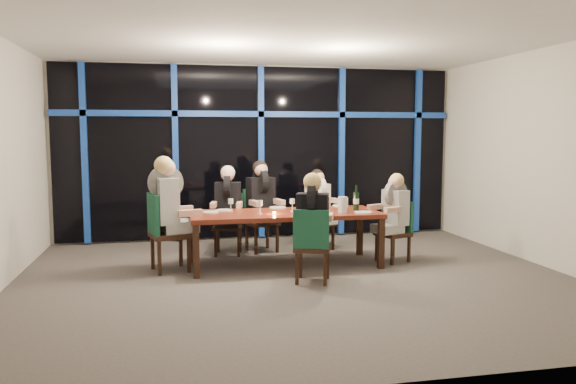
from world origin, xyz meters
The scene contains 29 objects.
room centered at (0.00, 0.00, 2.02)m, with size 7.04×7.00×3.02m.
window_wall centered at (0.01, 2.93, 1.55)m, with size 6.86×0.43×2.94m.
dining_table centered at (0.00, 0.80, 0.68)m, with size 2.60×1.00×0.75m.
chair_far_left centered at (-0.69, 1.74, 0.51)m, with size 0.50×0.50×0.92m.
chair_far_mid centered at (-0.19, 1.87, 0.54)m, with size 0.55×0.55×0.97m.
chair_far_right centered at (0.71, 1.83, 0.48)m, with size 0.52×0.52×0.87m.
chair_end_left centered at (-1.65, 0.79, 0.59)m, with size 0.59×0.59×1.05m.
chair_end_right centered at (1.63, 0.74, 0.48)m, with size 0.52×0.52×0.86m.
chair_near_mid centered at (0.13, -0.19, 0.52)m, with size 0.55×0.55×0.93m.
diner_far_left centered at (-0.70, 1.66, 0.88)m, with size 0.50×0.61×0.90m.
diner_far_mid centered at (-0.17, 1.79, 0.92)m, with size 0.56×0.65×0.94m.
diner_far_right centered at (0.74, 1.76, 0.83)m, with size 0.52×0.59×0.84m.
diner_end_left centered at (-1.57, 0.82, 1.00)m, with size 0.71×0.60×1.02m.
diner_end_right centered at (1.56, 0.72, 0.83)m, with size 0.59×0.53×0.84m.
diner_near_mid centered at (0.16, -0.12, 0.89)m, with size 0.57×0.63×0.90m.
plate_far_left centered at (-0.81, 1.11, 0.76)m, with size 0.24×0.24×0.01m, color white.
plate_far_mid centered at (-0.02, 1.25, 0.76)m, with size 0.24×0.24×0.01m, color white.
plate_far_right centered at (0.93, 1.23, 0.76)m, with size 0.24×0.24×0.01m, color white.
plate_end_left centered at (-1.02, 0.96, 0.76)m, with size 0.24×0.24×0.01m, color white.
plate_end_right centered at (1.03, 0.52, 0.76)m, with size 0.24×0.24×0.01m, color white.
plate_near_mid centered at (0.36, 0.41, 0.76)m, with size 0.24×0.24×0.01m, color white.
wine_bottle centered at (1.02, 0.77, 0.89)m, with size 0.08×0.08×0.36m.
water_pitcher centered at (0.76, 0.58, 0.86)m, with size 0.14×0.12×0.22m.
tea_light centered at (-0.18, 0.67, 0.76)m, with size 0.05×0.05×0.03m, color #FAAD4B.
wine_glass_a centered at (-0.36, 0.72, 0.88)m, with size 0.07×0.07×0.18m.
wine_glass_b centered at (0.11, 0.86, 0.88)m, with size 0.07×0.07×0.18m.
wine_glass_c centered at (0.49, 0.66, 0.87)m, with size 0.06×0.06×0.16m.
wine_glass_d centered at (-0.73, 1.00, 0.88)m, with size 0.07×0.07×0.18m.
wine_glass_e centered at (0.89, 0.89, 0.87)m, with size 0.06×0.06×0.16m.
Camera 1 is at (-1.53, -6.71, 1.84)m, focal length 35.00 mm.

